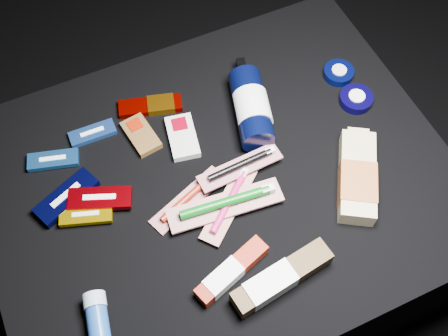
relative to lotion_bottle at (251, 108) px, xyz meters
name	(u,v)px	position (x,y,z in m)	size (l,w,h in m)	color
ground	(221,249)	(-0.13, -0.11, -0.44)	(3.00, 3.00, 0.00)	black
cloth_table	(220,219)	(-0.13, -0.11, -0.24)	(0.98, 0.78, 0.40)	black
luna_bar_0	(93,133)	(-0.34, 0.11, -0.03)	(0.10, 0.04, 0.01)	blue
luna_bar_1	(53,160)	(-0.44, 0.07, -0.03)	(0.12, 0.07, 0.01)	#1E5FAA
luna_bar_2	(66,197)	(-0.44, -0.03, -0.02)	(0.15, 0.10, 0.02)	black
luna_bar_3	(86,215)	(-0.41, -0.09, -0.02)	(0.11, 0.07, 0.01)	#B18D00
luna_bar_4	(100,199)	(-0.38, -0.06, -0.02)	(0.14, 0.09, 0.02)	#6B0005
clif_bar_0	(140,134)	(-0.24, 0.06, -0.03)	(0.07, 0.11, 0.02)	brown
clif_bar_1	(182,135)	(-0.16, 0.02, -0.03)	(0.08, 0.12, 0.02)	silver
power_bar	(154,106)	(-0.19, 0.12, -0.03)	(0.15, 0.08, 0.02)	#710300
lotion_bottle	(251,108)	(0.00, 0.00, 0.00)	(0.12, 0.24, 0.08)	black
cream_tin_upper	(339,73)	(0.24, 0.02, -0.03)	(0.07, 0.07, 0.02)	black
cream_tin_lower	(356,99)	(0.24, -0.06, -0.03)	(0.08, 0.08, 0.02)	black
bodywash_bottle	(357,178)	(0.13, -0.24, -0.02)	(0.17, 0.21, 0.04)	#CCB889
deodorant_stick	(97,320)	(-0.46, -0.30, -0.02)	(0.06, 0.11, 0.04)	navy
toothbrush_pack_0	(189,198)	(-0.21, -0.13, -0.03)	(0.19, 0.11, 0.02)	#AEA5A2
toothbrush_pack_1	(230,202)	(-0.14, -0.18, -0.02)	(0.17, 0.15, 0.02)	beige
toothbrush_pack_2	(227,203)	(-0.15, -0.18, -0.01)	(0.24, 0.08, 0.03)	silver
toothbrush_pack_3	(241,166)	(-0.08, -0.12, -0.01)	(0.19, 0.05, 0.02)	#ABA3A0
toothpaste_carton_red	(229,273)	(-0.20, -0.32, -0.02)	(0.17, 0.09, 0.03)	maroon
toothpaste_carton_green	(278,280)	(-0.13, -0.37, -0.01)	(0.21, 0.07, 0.04)	#3F2912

